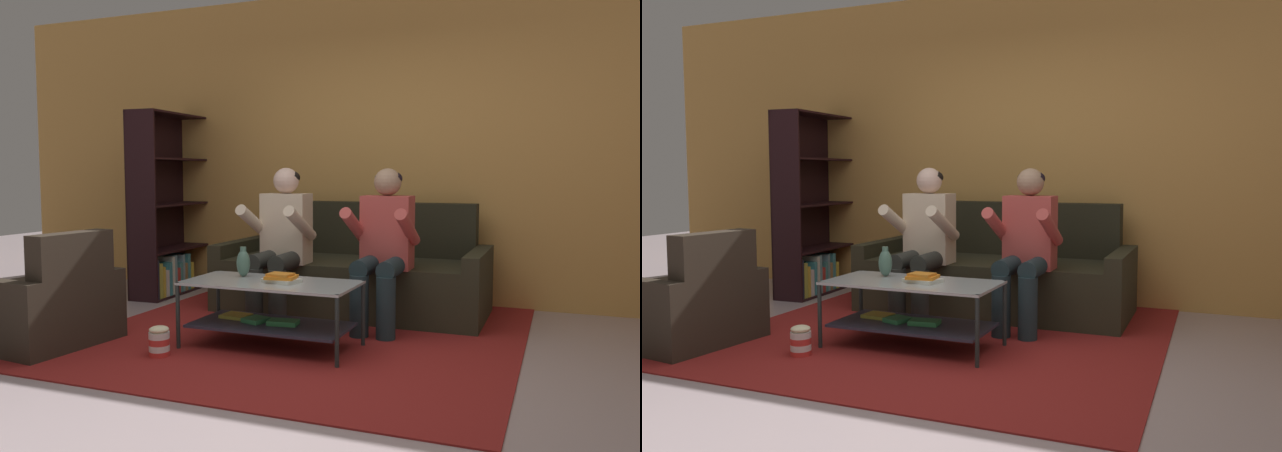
# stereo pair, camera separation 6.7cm
# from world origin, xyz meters

# --- Properties ---
(ground) EXTENTS (16.80, 16.80, 0.00)m
(ground) POSITION_xyz_m (0.00, 0.00, 0.00)
(ground) COLOR #AE999E
(back_partition) EXTENTS (8.40, 0.12, 2.90)m
(back_partition) POSITION_xyz_m (0.00, 2.46, 1.45)
(back_partition) COLOR gold
(back_partition) RESTS_ON ground
(couch) EXTENTS (2.27, 0.95, 0.93)m
(couch) POSITION_xyz_m (-0.10, 1.82, 0.30)
(couch) COLOR #2C2B1C
(couch) RESTS_ON ground
(person_seated_left) EXTENTS (0.50, 0.58, 1.24)m
(person_seated_left) POSITION_xyz_m (-0.52, 1.26, 0.68)
(person_seated_left) COLOR #2B2D29
(person_seated_left) RESTS_ON ground
(person_seated_right) EXTENTS (0.50, 0.58, 1.23)m
(person_seated_right) POSITION_xyz_m (0.33, 1.26, 0.68)
(person_seated_right) COLOR #1F2F34
(person_seated_right) RESTS_ON ground
(coffee_table) EXTENTS (1.17, 0.55, 0.46)m
(coffee_table) POSITION_xyz_m (-0.25, 0.51, 0.30)
(coffee_table) COLOR #B4B9BA
(coffee_table) RESTS_ON ground
(area_rug) EXTENTS (3.09, 3.26, 0.01)m
(area_rug) POSITION_xyz_m (-0.17, 1.04, 0.01)
(area_rug) COLOR maroon
(area_rug) RESTS_ON ground
(vase) EXTENTS (0.10, 0.10, 0.21)m
(vase) POSITION_xyz_m (-0.52, 0.62, 0.56)
(vase) COLOR #4C7362
(vase) RESTS_ON coffee_table
(book_stack) EXTENTS (0.27, 0.21, 0.06)m
(book_stack) POSITION_xyz_m (-0.16, 0.50, 0.49)
(book_stack) COLOR silver
(book_stack) RESTS_ON coffee_table
(bookshelf) EXTENTS (0.36, 1.02, 1.78)m
(bookshelf) POSITION_xyz_m (-2.08, 1.89, 0.65)
(bookshelf) COLOR black
(bookshelf) RESTS_ON ground
(armchair) EXTENTS (0.93, 0.90, 0.80)m
(armchair) POSITION_xyz_m (-1.78, 0.02, 0.26)
(armchair) COLOR #2E251C
(armchair) RESTS_ON ground
(popcorn_tub) EXTENTS (0.13, 0.13, 0.21)m
(popcorn_tub) POSITION_xyz_m (-0.83, 0.05, 0.10)
(popcorn_tub) COLOR red
(popcorn_tub) RESTS_ON ground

